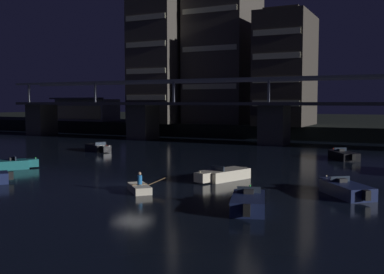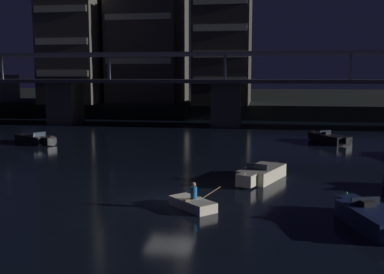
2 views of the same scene
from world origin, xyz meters
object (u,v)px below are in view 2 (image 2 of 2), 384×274
at_px(tower_central, 223,43).
at_px(speedboat_mid_right, 372,217).
at_px(tower_west_tall, 148,0).
at_px(river_bridge, 227,94).
at_px(speedboat_mid_left, 36,139).
at_px(speedboat_near_left, 261,174).
at_px(speedboat_far_left, 329,139).
at_px(tower_west_low, 79,29).
at_px(dinghy_with_paddler, 193,203).

height_order(tower_central, speedboat_mid_right, tower_central).
height_order(tower_west_tall, speedboat_mid_right, tower_west_tall).
xyz_separation_m(river_bridge, speedboat_mid_left, (-16.91, -17.98, -3.68)).
bearing_deg(speedboat_mid_left, speedboat_near_left, -30.20).
bearing_deg(speedboat_near_left, river_bridge, 98.73).
distance_m(tower_central, speedboat_far_left, 30.13).
distance_m(tower_west_tall, speedboat_near_left, 52.96).
height_order(tower_central, speedboat_mid_left, tower_central).
xyz_separation_m(river_bridge, speedboat_near_left, (4.69, -30.55, -3.68)).
bearing_deg(tower_west_low, dinghy_with_paddler, -62.34).
xyz_separation_m(speedboat_near_left, dinghy_with_paddler, (-3.25, -6.82, -0.14)).
distance_m(tower_central, speedboat_mid_left, 35.41).
relative_size(river_bridge, speedboat_far_left, 19.40).
bearing_deg(tower_central, tower_west_low, 179.44).
bearing_deg(speedboat_mid_right, speedboat_near_left, 120.51).
xyz_separation_m(tower_west_low, speedboat_mid_right, (34.13, -51.06, -13.43)).
distance_m(river_bridge, speedboat_mid_right, 40.19).
distance_m(speedboat_near_left, speedboat_far_left, 18.64).
bearing_deg(tower_west_low, speedboat_mid_right, -56.24).
relative_size(tower_central, speedboat_mid_right, 3.62).
relative_size(tower_west_low, speedboat_mid_left, 4.84).
bearing_deg(speedboat_mid_left, tower_west_low, 104.20).
relative_size(tower_central, speedboat_near_left, 3.69).
height_order(speedboat_far_left, dinghy_with_paddler, dinghy_with_paddler).
relative_size(speedboat_far_left, dinghy_with_paddler, 1.83).
bearing_deg(river_bridge, dinghy_with_paddler, -87.80).
relative_size(speedboat_mid_left, speedboat_mid_right, 0.95).
distance_m(speedboat_near_left, dinghy_with_paddler, 7.56).
xyz_separation_m(tower_west_low, speedboat_far_left, (35.67, -25.26, -13.43)).
height_order(speedboat_near_left, speedboat_far_left, same).
bearing_deg(tower_west_tall, speedboat_far_left, -48.66).
distance_m(tower_central, speedboat_mid_right, 53.18).
bearing_deg(speedboat_near_left, dinghy_with_paddler, -115.51).
bearing_deg(speedboat_far_left, river_bridge, 130.43).
distance_m(tower_west_tall, speedboat_mid_right, 62.03).
height_order(tower_west_low, speedboat_near_left, tower_west_low).
xyz_separation_m(speedboat_near_left, speedboat_mid_left, (-21.60, 12.57, 0.00)).
relative_size(river_bridge, tower_west_tall, 2.83).
bearing_deg(speedboat_near_left, tower_west_tall, 112.12).
height_order(tower_west_low, dinghy_with_paddler, tower_west_low).
relative_size(speedboat_near_left, speedboat_mid_left, 1.04).
height_order(tower_west_low, speedboat_mid_right, tower_west_low).
bearing_deg(speedboat_near_left, tower_central, 98.34).
height_order(tower_central, speedboat_near_left, tower_central).
bearing_deg(dinghy_with_paddler, speedboat_far_left, 68.28).
distance_m(speedboat_mid_left, dinghy_with_paddler, 26.70).
xyz_separation_m(river_bridge, tower_west_low, (-24.55, 12.20, 9.75)).
bearing_deg(speedboat_far_left, tower_west_tall, 131.34).
distance_m(river_bridge, dinghy_with_paddler, 37.59).
bearing_deg(speedboat_near_left, tower_west_low, 124.37).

